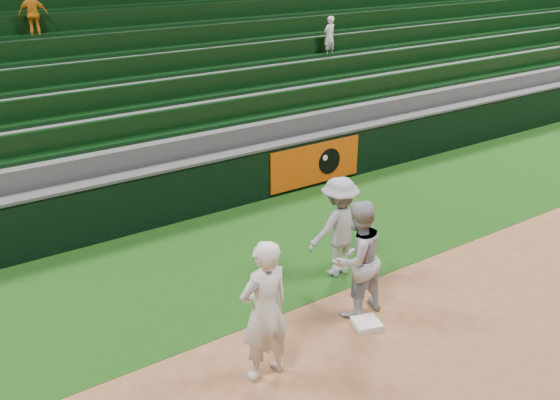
# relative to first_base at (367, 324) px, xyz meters

# --- Properties ---
(ground) EXTENTS (70.00, 70.00, 0.00)m
(ground) POSITION_rel_first_base_xyz_m (-0.08, 0.12, -0.04)
(ground) COLOR brown
(ground) RESTS_ON ground
(foul_grass) EXTENTS (36.00, 4.20, 0.01)m
(foul_grass) POSITION_rel_first_base_xyz_m (-0.08, 3.12, -0.04)
(foul_grass) COLOR #12360D
(foul_grass) RESTS_ON ground
(first_base) EXTENTS (0.50, 0.50, 0.09)m
(first_base) POSITION_rel_first_base_xyz_m (0.00, 0.00, 0.00)
(first_base) COLOR white
(first_base) RESTS_ON ground
(first_baseman) EXTENTS (0.78, 0.53, 2.08)m
(first_baseman) POSITION_rel_first_base_xyz_m (-1.95, -0.07, 0.99)
(first_baseman) COLOR silver
(first_baseman) RESTS_ON ground
(baserunner) EXTENTS (0.97, 0.77, 1.95)m
(baserunner) POSITION_rel_first_base_xyz_m (0.10, 0.42, 0.93)
(baserunner) COLOR #ABAEB6
(baserunner) RESTS_ON ground
(base_coach) EXTENTS (1.21, 0.72, 1.84)m
(base_coach) POSITION_rel_first_base_xyz_m (0.68, 1.56, 0.88)
(base_coach) COLOR #9EA1AB
(base_coach) RESTS_ON foul_grass
(field_wall) EXTENTS (36.00, 0.45, 1.25)m
(field_wall) POSITION_rel_first_base_xyz_m (-0.06, 5.32, 0.59)
(field_wall) COLOR black
(field_wall) RESTS_ON ground
(stadium_seating) EXTENTS (36.00, 5.95, 5.44)m
(stadium_seating) POSITION_rel_first_base_xyz_m (-0.08, 9.09, 1.65)
(stadium_seating) COLOR #3D3D40
(stadium_seating) RESTS_ON ground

